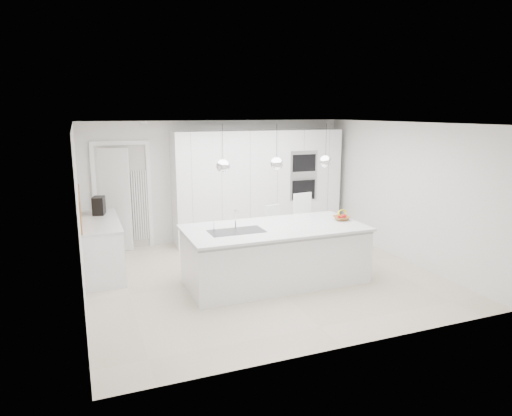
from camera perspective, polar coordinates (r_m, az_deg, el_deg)
name	(u,v)px	position (r m, az deg, el deg)	size (l,w,h in m)	color
floor	(263,276)	(7.65, 0.83, -8.53)	(5.50, 5.50, 0.00)	beige
wall_back	(218,181)	(9.63, -4.77, 3.41)	(5.50, 5.50, 0.00)	silver
wall_left	(79,217)	(6.78, -21.20, -1.00)	(5.00, 5.00, 0.00)	silver
ceiling	(263,123)	(7.16, 0.89, 10.55)	(5.50, 5.50, 0.00)	white
tall_cabinets	(259,185)	(9.62, 0.33, 2.84)	(3.60, 0.60, 2.30)	white
oven_stack	(304,176)	(9.68, 5.98, 4.03)	(0.62, 0.04, 1.05)	#A5A5A8
doorway_frame	(123,198)	(9.28, -16.30, 1.23)	(1.11, 0.08, 2.13)	white
hallway_door	(110,200)	(9.22, -17.81, 0.94)	(0.82, 0.04, 2.00)	white
radiator	(140,205)	(9.34, -14.28, 0.31)	(0.32, 0.04, 1.40)	white
left_base_cabinets	(102,247)	(8.15, -18.73, -4.69)	(0.60, 1.80, 0.86)	white
left_worktop	(100,222)	(8.04, -18.95, -1.61)	(0.62, 1.82, 0.04)	silver
oak_backsplash	(80,207)	(7.98, -21.14, 0.12)	(0.02, 1.80, 0.50)	#AB743F
island_base	(276,256)	(7.28, 2.46, -6.02)	(2.80, 1.20, 0.86)	white
island_worktop	(275,228)	(7.20, 2.33, -2.50)	(2.84, 1.40, 0.04)	silver
island_sink	(237,236)	(6.94, -2.44, -3.56)	(0.84, 0.44, 0.18)	#3F3F42
island_tap	(235,219)	(7.08, -2.60, -1.33)	(0.02, 0.02, 0.30)	white
pendant_left	(223,166)	(6.67, -4.15, 5.24)	(0.20, 0.20, 0.20)	white
pendant_mid	(276,164)	(6.97, 2.57, 5.55)	(0.20, 0.20, 0.20)	white
pendant_right	(325,162)	(7.35, 8.67, 5.76)	(0.20, 0.20, 0.20)	white
fruit_bowl	(342,218)	(7.74, 10.64, -1.26)	(0.27, 0.27, 0.07)	#AB743F
espresso_machine	(99,206)	(8.47, -19.05, 0.29)	(0.19, 0.29, 0.32)	black
bar_stool_left	(275,234)	(8.28, 2.40, -3.26)	(0.33, 0.46, 1.01)	white
bar_stool_right	(306,227)	(8.39, 6.23, -2.43)	(0.40, 0.55, 1.20)	white
apple_a	(342,217)	(7.70, 10.67, -1.08)	(0.07, 0.07, 0.07)	red
apple_b	(344,216)	(7.75, 10.93, -0.99)	(0.08, 0.08, 0.08)	red
apple_c	(339,216)	(7.71, 10.38, -1.04)	(0.07, 0.07, 0.07)	red
banana_bunch	(342,213)	(7.73, 10.72, -0.61)	(0.23, 0.23, 0.03)	#CFC712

